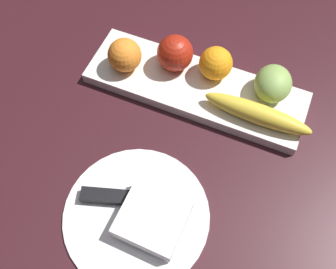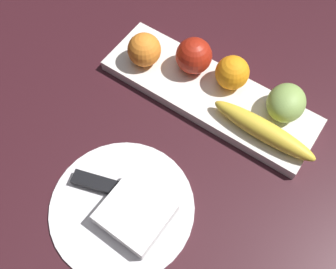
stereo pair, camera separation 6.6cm
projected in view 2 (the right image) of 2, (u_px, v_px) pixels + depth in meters
ground_plane at (225, 106)px, 0.75m from camera, size 2.40×2.40×0.00m
fruit_tray at (208, 94)px, 0.75m from camera, size 0.42×0.13×0.02m
apple at (194, 56)px, 0.73m from camera, size 0.07×0.07×0.07m
banana at (263, 130)px, 0.68m from camera, size 0.20×0.04×0.04m
orange_near_apple at (232, 73)px, 0.72m from camera, size 0.06×0.06×0.06m
orange_near_banana at (144, 50)px, 0.75m from camera, size 0.07×0.07×0.07m
grape_bunch at (286, 103)px, 0.69m from camera, size 0.08×0.09×0.06m
dinner_plate at (122, 207)px, 0.65m from camera, size 0.24×0.24×0.01m
folded_napkin at (136, 214)px, 0.62m from camera, size 0.10×0.10×0.03m
knife at (107, 186)px, 0.65m from camera, size 0.18×0.08×0.01m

